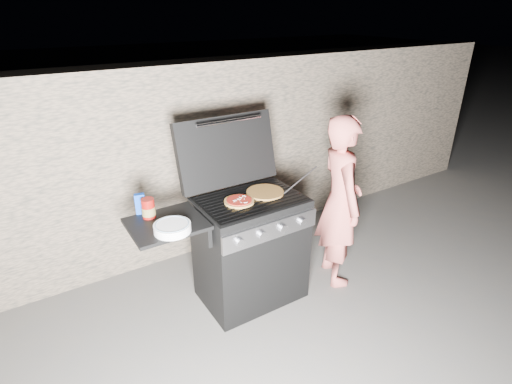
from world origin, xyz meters
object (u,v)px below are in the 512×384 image
gas_grill (223,258)px  pizza_topped (239,201)px  person (340,202)px  sauce_jar (148,208)px

gas_grill → pizza_topped: size_ratio=5.97×
pizza_topped → person: 0.91m
gas_grill → pizza_topped: bearing=-6.4°
gas_grill → person: size_ratio=0.90×
gas_grill → sauce_jar: 0.73m
gas_grill → person: (1.03, -0.17, 0.29)m
pizza_topped → person: bearing=-9.7°
pizza_topped → person: (0.88, -0.15, -0.18)m
gas_grill → sauce_jar: bearing=165.0°
gas_grill → sauce_jar: sauce_jar is taller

